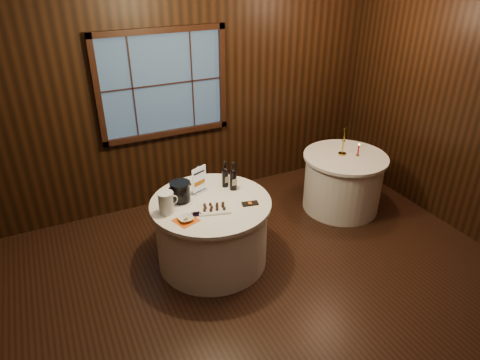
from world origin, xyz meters
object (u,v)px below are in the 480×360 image
port_bottle_right (233,178)px  sign_stand (199,184)px  glass_pitcher (166,203)px  cracker_bowl (186,219)px  side_table (343,182)px  ice_bucket (180,191)px  port_bottle_left (225,176)px  grape_bunch (196,213)px  main_table (212,231)px  chocolate_box (250,204)px  chocolate_plate (214,208)px  brass_candlestick (343,145)px  red_candle (358,151)px

port_bottle_right → sign_stand: bearing=165.3°
glass_pitcher → cracker_bowl: (0.12, -0.22, -0.09)m
sign_stand → port_bottle_right: port_bottle_right is taller
side_table → ice_bucket: ice_bucket is taller
side_table → port_bottle_left: (-1.73, -0.06, 0.51)m
ice_bucket → port_bottle_right: bearing=-1.2°
sign_stand → grape_bunch: 0.46m
grape_bunch → main_table: bearing=37.7°
ice_bucket → grape_bunch: (0.05, -0.32, -0.10)m
ice_bucket → chocolate_box: 0.74m
side_table → glass_pitcher: 2.54m
sign_stand → chocolate_plate: bearing=-111.3°
cracker_bowl → brass_candlestick: 2.40m
side_table → red_candle: 0.47m
side_table → glass_pitcher: glass_pitcher is taller
glass_pitcher → cracker_bowl: glass_pitcher is taller
side_table → port_bottle_right: size_ratio=3.29×
sign_stand → cracker_bowl: sign_stand is taller
chocolate_plate → red_candle: size_ratio=2.13×
chocolate_box → cracker_bowl: (-0.70, -0.00, 0.01)m
chocolate_box → grape_bunch: size_ratio=1.06×
grape_bunch → chocolate_plate: bearing=2.6°
chocolate_plate → glass_pitcher: 0.49m
glass_pitcher → red_candle: glass_pitcher is taller
chocolate_plate → main_table: bearing=80.7°
chocolate_box → brass_candlestick: bearing=31.8°
port_bottle_right → brass_candlestick: brass_candlestick is taller
sign_stand → glass_pitcher: size_ratio=1.38×
grape_bunch → red_candle: size_ratio=0.93×
side_table → cracker_bowl: 2.45m
side_table → red_candle: red_candle is taller
ice_bucket → red_candle: (2.40, 0.08, -0.05)m
port_bottle_left → cracker_bowl: (-0.63, -0.46, -0.11)m
chocolate_plate → cracker_bowl: size_ratio=2.48×
chocolate_plate → brass_candlestick: size_ratio=1.00×
side_table → ice_bucket: (-2.27, -0.15, 0.50)m
brass_candlestick → red_candle: 0.21m
ice_bucket → glass_pitcher: size_ratio=0.96×
side_table → cracker_bowl: bearing=-167.4°
side_table → chocolate_box: size_ratio=6.35×
chocolate_plate → brass_candlestick: brass_candlestick is taller
port_bottle_right → red_candle: bearing=3.9°
red_candle → grape_bunch: bearing=-170.3°
port_bottle_left → port_bottle_right: port_bottle_right is taller
main_table → cracker_bowl: bearing=-147.2°
port_bottle_right → chocolate_plate: 0.48m
sign_stand → brass_candlestick: 2.02m
side_table → chocolate_box: (-1.65, -0.53, 0.39)m
port_bottle_right → grape_bunch: bearing=-149.8°
ice_bucket → brass_candlestick: (2.25, 0.20, 0.02)m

